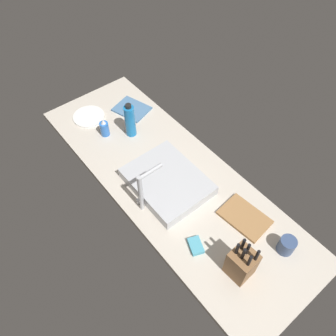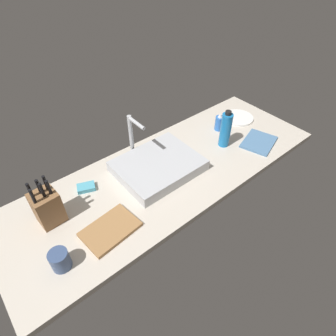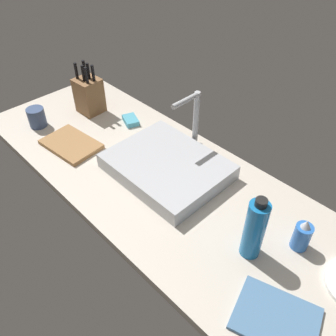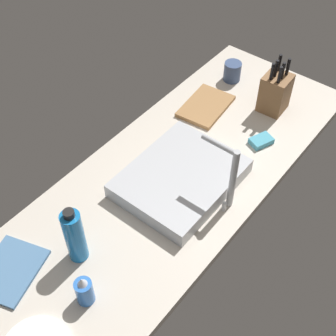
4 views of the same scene
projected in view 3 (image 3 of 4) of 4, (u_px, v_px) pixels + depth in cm
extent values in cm
cube|color=beige|center=(166.00, 186.00, 137.96)|extent=(187.07, 65.24, 3.50)
cube|color=#B7BABF|center=(167.00, 167.00, 139.14)|extent=(44.44, 35.44, 6.35)
cylinder|color=#B7BABF|center=(196.00, 122.00, 144.52)|extent=(2.40, 2.40, 27.12)
cylinder|color=#B7BABF|center=(185.00, 101.00, 132.72)|extent=(2.00, 13.51, 2.00)
cylinder|color=#B7BABF|center=(200.00, 148.00, 150.23)|extent=(1.60, 1.60, 4.00)
cube|color=brown|center=(89.00, 96.00, 170.50)|extent=(11.79, 11.41, 17.08)
cylinder|color=black|center=(76.00, 71.00, 163.12)|extent=(1.48, 1.48, 7.68)
cylinder|color=black|center=(84.00, 68.00, 165.13)|extent=(1.48, 1.48, 7.68)
cylinder|color=black|center=(83.00, 73.00, 161.24)|extent=(1.48, 1.48, 7.68)
cylinder|color=black|center=(88.00, 71.00, 162.93)|extent=(1.48, 1.48, 7.68)
cylinder|color=black|center=(86.00, 75.00, 159.63)|extent=(1.48, 1.48, 7.68)
cylinder|color=black|center=(93.00, 73.00, 161.45)|extent=(1.48, 1.48, 7.68)
cube|color=#9E7042|center=(71.00, 144.00, 153.87)|extent=(26.40, 19.34, 1.80)
cylinder|color=blue|center=(301.00, 237.00, 111.21)|extent=(5.58, 5.58, 9.48)
cone|color=silver|center=(307.00, 224.00, 107.17)|extent=(3.07, 3.07, 2.80)
cylinder|color=#1970B7|center=(254.00, 230.00, 105.62)|extent=(6.49, 6.49, 21.56)
cylinder|color=black|center=(261.00, 203.00, 97.80)|extent=(3.57, 3.57, 2.20)
cube|color=teal|center=(276.00, 318.00, 95.58)|extent=(26.31, 23.26, 1.20)
cylinder|color=#384C75|center=(37.00, 117.00, 163.36)|extent=(7.95, 7.95, 9.05)
cube|color=#4CA3BC|center=(131.00, 120.00, 167.51)|extent=(10.57, 8.88, 2.40)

